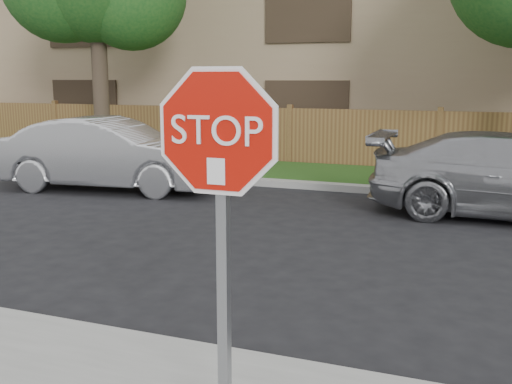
% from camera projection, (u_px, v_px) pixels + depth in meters
% --- Properties ---
extents(ground, '(90.00, 90.00, 0.00)m').
position_uv_depth(ground, '(328.00, 375.00, 5.00)').
color(ground, black).
rests_on(ground, ground).
extents(far_curb, '(70.00, 0.30, 0.15)m').
position_uv_depth(far_curb, '(425.00, 193.00, 12.46)').
color(far_curb, gray).
rests_on(far_curb, ground).
extents(grass_strip, '(70.00, 3.00, 0.12)m').
position_uv_depth(grass_strip, '(432.00, 181.00, 13.98)').
color(grass_strip, '#1E4714').
rests_on(grass_strip, ground).
extents(fence, '(70.00, 0.12, 1.60)m').
position_uv_depth(fence, '(439.00, 143.00, 15.30)').
color(fence, brown).
rests_on(fence, ground).
extents(apartment_building, '(35.20, 9.20, 7.20)m').
position_uv_depth(apartment_building, '(457.00, 44.00, 19.92)').
color(apartment_building, '#977E5E').
rests_on(apartment_building, ground).
extents(stop_sign, '(1.01, 0.13, 2.55)m').
position_uv_depth(stop_sign, '(220.00, 188.00, 3.40)').
color(stop_sign, gray).
rests_on(stop_sign, sidewalk_near).
extents(sedan_left, '(4.99, 2.30, 1.59)m').
position_uv_depth(sedan_left, '(110.00, 154.00, 13.08)').
color(sedan_left, '#B8B9BD').
rests_on(sedan_left, ground).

